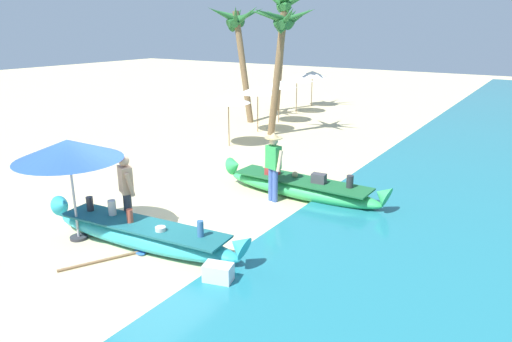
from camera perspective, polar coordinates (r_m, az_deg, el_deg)
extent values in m
plane|color=beige|center=(10.80, -13.42, -6.31)|extent=(80.00, 80.00, 0.00)
ellipsoid|color=#33B2BC|center=(9.62, -13.66, -7.77)|extent=(4.49, 1.22, 0.48)
cone|color=#33B2BC|center=(10.97, -22.50, -3.82)|extent=(0.46, 0.49, 0.51)
cone|color=#33B2BC|center=(8.36, -2.20, -9.05)|extent=(0.46, 0.49, 0.51)
cube|color=#1C6267|center=(9.53, -13.77, -6.45)|extent=(3.79, 1.16, 0.04)
cylinder|color=#386699|center=(8.74, -6.82, -7.09)|extent=(0.12, 0.12, 0.33)
cylinder|color=silver|center=(9.13, -11.62, -7.01)|extent=(0.20, 0.20, 0.10)
cylinder|color=#B74C38|center=(9.62, -15.19, -5.37)|extent=(0.13, 0.13, 0.30)
cylinder|color=silver|center=(10.08, -17.21, -4.35)|extent=(0.16, 0.16, 0.34)
cylinder|color=#2D2D33|center=(10.46, -19.67, -3.85)|extent=(0.15, 0.15, 0.33)
ellipsoid|color=#38B760|center=(12.03, 5.55, -2.20)|extent=(4.34, 0.90, 0.47)
cone|color=#38B760|center=(13.02, -2.59, 0.72)|extent=(0.44, 0.50, 0.56)
cone|color=#38B760|center=(11.15, 15.17, -2.79)|extent=(0.44, 0.50, 0.56)
cube|color=#1E6435|center=(11.95, 5.59, -1.14)|extent=(3.65, 0.90, 0.04)
cylinder|color=#2D2D33|center=(11.49, 11.42, -1.32)|extent=(0.17, 0.17, 0.33)
cube|color=#424247|center=(11.71, 7.69, -0.94)|extent=(0.37, 0.25, 0.26)
sphere|color=tan|center=(12.12, 4.80, -0.45)|extent=(0.16, 0.16, 0.16)
cube|color=#B73333|center=(12.29, 2.03, 0.03)|extent=(0.38, 0.32, 0.23)
cylinder|color=#3D5BA8|center=(11.64, 2.35, -1.78)|extent=(0.14, 0.14, 0.86)
cylinder|color=#3D5BA8|center=(11.73, 1.86, -1.62)|extent=(0.14, 0.14, 0.86)
cube|color=green|center=(11.47, 2.15, 1.71)|extent=(0.40, 0.30, 0.58)
cylinder|color=beige|center=(11.32, 2.91, 1.22)|extent=(0.13, 0.21, 0.53)
cylinder|color=beige|center=(11.63, 1.26, 1.67)|extent=(0.13, 0.21, 0.53)
sphere|color=beige|center=(11.37, 2.17, 3.69)|extent=(0.22, 0.22, 0.22)
cylinder|color=tan|center=(11.35, 2.17, 4.09)|extent=(0.44, 0.44, 0.02)
cone|color=tan|center=(11.33, 2.18, 4.43)|extent=(0.26, 0.26, 0.12)
cylinder|color=#333842|center=(10.34, -15.47, -4.81)|extent=(0.14, 0.14, 0.92)
cylinder|color=#333842|center=(10.21, -15.25, -5.07)|extent=(0.14, 0.14, 0.92)
cube|color=tan|center=(10.03, -15.69, -1.01)|extent=(0.42, 0.36, 0.57)
cylinder|color=tan|center=(10.26, -15.92, -0.91)|extent=(0.17, 0.21, 0.52)
cylinder|color=tan|center=(9.83, -15.19, -1.64)|extent=(0.17, 0.21, 0.52)
sphere|color=tan|center=(9.91, -15.88, 1.20)|extent=(0.22, 0.22, 0.22)
cylinder|color=#B7B7BC|center=(10.10, -21.48, -2.32)|extent=(0.05, 0.05, 2.11)
cone|color=blue|center=(9.86, -22.04, 2.44)|extent=(2.11, 2.11, 0.41)
cylinder|color=#333338|center=(10.47, -20.86, -7.61)|extent=(0.36, 0.36, 0.06)
cylinder|color=#8E6B47|center=(17.08, -3.36, 6.21)|extent=(0.04, 0.04, 1.90)
cone|color=silver|center=(16.95, -3.41, 8.86)|extent=(1.60, 1.60, 0.32)
cylinder|color=#8E6B47|center=(19.42, 0.21, 7.59)|extent=(0.04, 0.04, 1.90)
cone|color=silver|center=(19.30, 0.21, 9.93)|extent=(1.60, 1.60, 0.32)
cylinder|color=#8E6B47|center=(21.40, 2.81, 8.49)|extent=(0.04, 0.04, 1.90)
cone|color=silver|center=(21.29, 2.84, 10.61)|extent=(1.60, 1.60, 0.32)
cylinder|color=#8E6B47|center=(23.87, 4.99, 9.37)|extent=(0.04, 0.04, 1.90)
cone|color=silver|center=(23.77, 5.04, 11.28)|extent=(1.60, 1.60, 0.32)
cylinder|color=#8E6B47|center=(26.02, 6.85, 9.97)|extent=(0.04, 0.04, 1.90)
cone|color=silver|center=(25.93, 6.91, 11.72)|extent=(1.60, 1.60, 0.32)
cylinder|color=brown|center=(24.22, 3.05, 14.01)|extent=(0.69, 0.28, 5.70)
cone|color=#287033|center=(24.28, 4.90, 20.10)|extent=(1.58, 1.68, 1.15)
cone|color=#287033|center=(24.60, 4.06, 20.14)|extent=(0.65, 1.94, 1.08)
cone|color=#287033|center=(24.50, 3.07, 20.22)|extent=(1.57, 1.16, 1.00)
cone|color=#287033|center=(24.09, 2.49, 20.09)|extent=(1.49, 1.11, 1.16)
cylinder|color=brown|center=(21.45, -1.57, 12.50)|extent=(1.05, 0.28, 4.90)
cone|color=#23602D|center=(21.27, -1.51, 18.25)|extent=(1.73, 0.58, 1.19)
cone|color=#23602D|center=(21.86, -1.24, 18.45)|extent=(1.14, 1.89, 1.00)
cone|color=#23602D|center=(22.09, -2.25, 18.42)|extent=(1.09, 1.82, 1.01)
cone|color=#23602D|center=(21.80, -3.62, 18.58)|extent=(1.71, 0.59, 0.82)
cone|color=#23602D|center=(21.37, -3.74, 18.46)|extent=(1.14, 1.77, 0.97)
cone|color=#23602D|center=(21.12, -2.50, 18.29)|extent=(1.26, 1.56, 1.15)
cylinder|color=brown|center=(18.57, 2.60, 11.50)|extent=(0.80, 0.28, 4.74)
cone|color=#23602D|center=(18.10, 4.79, 18.31)|extent=(1.77, 0.43, 0.85)
cone|color=#23602D|center=(18.44, 4.71, 17.99)|extent=(1.29, 1.25, 1.06)
cone|color=#23602D|center=(18.76, 4.01, 18.23)|extent=(0.56, 1.70, 0.90)
cone|color=#23602D|center=(18.73, 2.62, 18.25)|extent=(1.69, 1.08, 0.90)
cone|color=#23602D|center=(18.38, 1.86, 18.40)|extent=(1.77, 1.10, 0.79)
cone|color=#23602D|center=(17.97, 2.20, 18.44)|extent=(0.84, 1.99, 0.78)
cone|color=#23602D|center=(17.89, 3.85, 18.18)|extent=(1.46, 1.47, 0.98)
cube|color=silver|center=(8.12, -4.64, -12.59)|extent=(0.55, 0.42, 0.41)
cylinder|color=#8E6B47|center=(9.37, -18.53, -10.39)|extent=(0.74, 1.38, 0.05)
ellipsoid|color=#2D60B7|center=(9.51, -14.00, -9.54)|extent=(0.41, 0.34, 0.03)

